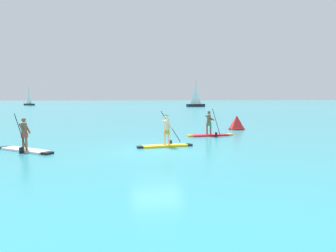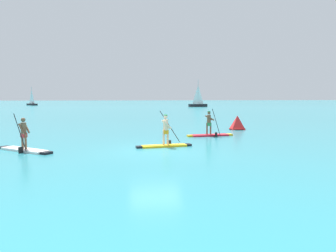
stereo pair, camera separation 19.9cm
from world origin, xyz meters
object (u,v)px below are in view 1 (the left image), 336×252
object	(u,v)px
paddleboarder_far_right	(210,131)
sailboat_right_horizon	(196,103)
paddleboarder_mid_center	(166,139)
race_marker_buoy	(237,123)
sailboat_left_horizon	(29,103)
paddleboarder_near_left	(25,145)

from	to	relation	value
paddleboarder_far_right	sailboat_right_horizon	size ratio (longest dim) A/B	0.44
paddleboarder_mid_center	race_marker_buoy	bearing A→B (deg)	40.24
race_marker_buoy	sailboat_left_horizon	distance (m)	86.63
race_marker_buoy	sailboat_right_horizon	bearing A→B (deg)	79.36
paddleboarder_mid_center	paddleboarder_far_right	distance (m)	5.46
sailboat_left_horizon	paddleboarder_mid_center	bearing A→B (deg)	-23.33
paddleboarder_far_right	paddleboarder_mid_center	bearing A→B (deg)	-137.81
paddleboarder_mid_center	sailboat_left_horizon	bearing A→B (deg)	100.96
paddleboarder_mid_center	sailboat_right_horizon	distance (m)	67.87
paddleboarder_mid_center	paddleboarder_far_right	bearing A→B (deg)	40.23
paddleboarder_near_left	paddleboarder_far_right	size ratio (longest dim) A/B	0.95
sailboat_left_horizon	sailboat_right_horizon	size ratio (longest dim) A/B	0.80
paddleboarder_far_right	race_marker_buoy	size ratio (longest dim) A/B	2.10
paddleboarder_near_left	sailboat_left_horizon	xyz separation A→B (m)	(-23.07, 86.52, 0.48)
paddleboarder_near_left	sailboat_right_horizon	size ratio (longest dim) A/B	0.42
sailboat_left_horizon	paddleboarder_near_left	bearing A→B (deg)	-27.62
paddleboarder_mid_center	sailboat_left_horizon	size ratio (longest dim) A/B	0.52
race_marker_buoy	sailboat_right_horizon	world-z (taller)	sailboat_right_horizon
paddleboarder_far_right	sailboat_left_horizon	distance (m)	88.76
sailboat_right_horizon	sailboat_left_horizon	bearing A→B (deg)	141.66
paddleboarder_mid_center	sailboat_right_horizon	world-z (taller)	sailboat_right_horizon
sailboat_left_horizon	sailboat_right_horizon	xyz separation A→B (m)	(47.86, -20.73, 0.12)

